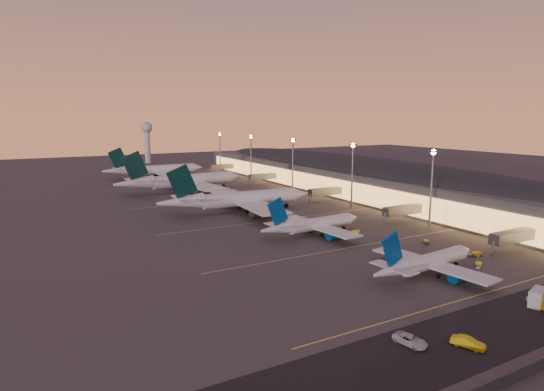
{
  "coord_description": "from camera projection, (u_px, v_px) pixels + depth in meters",
  "views": [
    {
      "loc": [
        -80.18,
        -101.31,
        36.15
      ],
      "look_at": [
        2.0,
        45.0,
        7.0
      ],
      "focal_mm": 30.0,
      "sensor_mm": 36.0,
      "label": 1
    }
  ],
  "objects": [
    {
      "name": "ground",
      "position": [
        342.0,
        243.0,
        131.9
      ],
      "size": [
        700.0,
        700.0,
        0.0
      ],
      "primitive_type": "plane",
      "color": "#423F3C"
    },
    {
      "name": "airliner_narrow_south",
      "position": [
        426.0,
        263.0,
        103.97
      ],
      "size": [
        34.48,
        30.95,
        12.31
      ],
      "rotation": [
        0.0,
        0.0,
        0.1
      ],
      "color": "silver",
      "rests_on": "ground"
    },
    {
      "name": "airliner_narrow_north",
      "position": [
        312.0,
        225.0,
        139.37
      ],
      "size": [
        37.09,
        33.19,
        13.25
      ],
      "rotation": [
        0.0,
        0.0,
        0.07
      ],
      "color": "silver",
      "rests_on": "ground"
    },
    {
      "name": "airliner_wide_near",
      "position": [
        237.0,
        199.0,
        173.19
      ],
      "size": [
        60.98,
        55.59,
        19.51
      ],
      "rotation": [
        0.0,
        0.0,
        -0.06
      ],
      "color": "silver",
      "rests_on": "ground"
    },
    {
      "name": "airliner_wide_mid",
      "position": [
        182.0,
        181.0,
        220.24
      ],
      "size": [
        65.68,
        60.13,
        21.0
      ],
      "rotation": [
        0.0,
        0.0,
        0.1
      ],
      "color": "silver",
      "rests_on": "ground"
    },
    {
      "name": "airliner_wide_far",
      "position": [
        155.0,
        170.0,
        270.25
      ],
      "size": [
        59.33,
        53.82,
        19.04
      ],
      "rotation": [
        0.0,
        0.0,
        -0.01
      ],
      "color": "silver",
      "rests_on": "ground"
    },
    {
      "name": "terminal_building",
      "position": [
        351.0,
        173.0,
        222.49
      ],
      "size": [
        56.35,
        255.0,
        17.46
      ],
      "color": "#494A4F",
      "rests_on": "ground"
    },
    {
      "name": "light_masts",
      "position": [
        317.0,
        159.0,
        202.1
      ],
      "size": [
        2.2,
        217.2,
        25.9
      ],
      "color": "slate",
      "rests_on": "ground"
    },
    {
      "name": "radar_tower",
      "position": [
        147.0,
        135.0,
        356.33
      ],
      "size": [
        9.0,
        9.0,
        32.5
      ],
      "color": "silver",
      "rests_on": "ground"
    },
    {
      "name": "service_lane",
      "position": [
        530.0,
        315.0,
        83.8
      ],
      "size": [
        260.0,
        16.0,
        0.01
      ],
      "color": "black",
      "rests_on": "ground"
    },
    {
      "name": "lane_markings",
      "position": [
        274.0,
        217.0,
        166.26
      ],
      "size": [
        90.0,
        180.36,
        0.0
      ],
      "color": "#D8C659",
      "rests_on": "ground"
    },
    {
      "name": "baggage_tug_a",
      "position": [
        475.0,
        255.0,
        119.02
      ],
      "size": [
        3.9,
        1.95,
        1.12
      ],
      "rotation": [
        0.0,
        0.0,
        -0.11
      ],
      "color": "yellow",
      "rests_on": "ground"
    },
    {
      "name": "baggage_tug_b",
      "position": [
        478.0,
        265.0,
        110.67
      ],
      "size": [
        3.56,
        2.89,
        1.01
      ],
      "rotation": [
        0.0,
        0.0,
        0.55
      ],
      "color": "yellow",
      "rests_on": "ground"
    },
    {
      "name": "baggage_tug_c",
      "position": [
        355.0,
        232.0,
        142.56
      ],
      "size": [
        3.46,
        2.34,
        0.96
      ],
      "rotation": [
        0.0,
        0.0,
        -0.36
      ],
      "color": "yellow",
      "rests_on": "ground"
    },
    {
      "name": "catering_truck_a",
      "position": [
        538.0,
        297.0,
        88.26
      ],
      "size": [
        6.14,
        3.79,
        3.23
      ],
      "rotation": [
        0.0,
        0.0,
        0.3
      ],
      "color": "silver",
      "rests_on": "ground"
    },
    {
      "name": "baggage_tug_d",
      "position": [
        426.0,
        242.0,
        131.22
      ],
      "size": [
        2.91,
        3.22,
        0.94
      ],
      "rotation": [
        0.0,
        0.0,
        0.9
      ],
      "color": "yellow",
      "rests_on": "ground"
    },
    {
      "name": "service_van_a",
      "position": [
        410.0,
        340.0,
        72.87
      ],
      "size": [
        3.67,
        6.09,
        1.58
      ],
      "primitive_type": "imported",
      "rotation": [
        0.0,
        0.0,
        0.19
      ],
      "color": "silver",
      "rests_on": "ground"
    },
    {
      "name": "service_van_b",
      "position": [
        468.0,
        343.0,
        71.93
      ],
      "size": [
        3.7,
        5.42,
        1.69
      ],
      "primitive_type": "imported",
      "rotation": [
        0.0,
        0.0,
        0.41
      ],
      "color": "yellow",
      "rests_on": "ground"
    },
    {
      "name": "service_van_c",
      "position": [
        538.0,
        302.0,
        88.12
      ],
      "size": [
        2.63,
        4.63,
        1.49
      ],
      "primitive_type": "imported",
      "rotation": [
        0.0,
        0.0,
        -0.21
      ],
      "color": "silver",
      "rests_on": "ground"
    }
  ]
}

